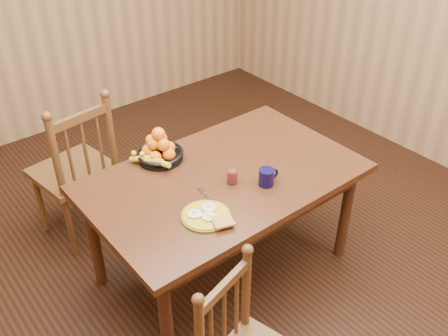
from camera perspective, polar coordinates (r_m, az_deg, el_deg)
room at (r=2.63m, az=0.00°, el=9.93°), size 4.52×5.02×2.72m
dining_table at (r=2.98m, az=0.00°, el=-2.14°), size 1.60×1.00×0.75m
chair_far at (r=3.51m, az=-16.48°, el=-0.31°), size 0.55×0.53×1.08m
breakfast_plate at (r=2.62m, az=-1.99°, el=-5.45°), size 0.26×0.30×0.04m
fork at (r=2.77m, az=-2.03°, el=-3.11°), size 0.04×0.18×0.00m
spoon at (r=2.69m, az=-2.16°, el=-4.45°), size 0.05×0.16×0.01m
coffee_mug at (r=2.84m, az=4.93°, el=-1.00°), size 0.13×0.09×0.10m
juice_glass at (r=2.85m, az=0.95°, el=-0.98°), size 0.06×0.06×0.09m
fruit_bowl at (r=3.06m, az=-7.47°, el=2.03°), size 0.32×0.32×0.22m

